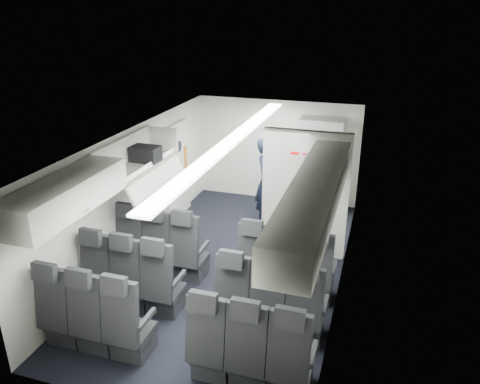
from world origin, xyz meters
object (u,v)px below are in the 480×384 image
Objects in this scene: boarding_door at (177,171)px; seat_row_rear at (169,337)px; flight_attendant at (267,181)px; carry_on_bag at (146,154)px; seat_row_mid at (198,294)px; galley_unit at (320,165)px; seat_row_front at (221,261)px.

seat_row_rear is at bearing -67.13° from boarding_door.
flight_attendant is 3.86× the size of carry_on_bag.
seat_row_rear is at bearing -57.60° from carry_on_bag.
seat_row_mid is at bearing 90.00° from seat_row_rear.
galley_unit is (0.95, 4.15, 0.55)m from seat_row_mid.
boarding_door is (-1.64, 3.89, 0.55)m from seat_row_rear.
seat_row_mid is 4.30m from galley_unit.
boarding_door is at bearing 112.87° from seat_row_rear.
seat_row_rear is 3.00m from carry_on_bag.
boarding_door is at bearing 99.75° from carry_on_bag.
seat_row_rear is at bearing -100.65° from galley_unit.
carry_on_bag is at bearing 121.44° from seat_row_rear.
carry_on_bag is at bearing 135.34° from seat_row_mid.
galley_unit is 1.26m from flight_attendant.
boarding_door is at bearing 118.77° from seat_row_mid.
seat_row_front is 2.71m from boarding_door.
flight_attendant reaches higher than seat_row_mid.
seat_row_front is at bearing -106.28° from galley_unit.
seat_row_front is 1.80m from seat_row_rear.
boarding_door reaches higher than flight_attendant.
galley_unit is at bearing 50.88° from carry_on_bag.
seat_row_rear is 4.25m from boarding_door.
galley_unit is at bearing 24.28° from boarding_door.
flight_attendant reaches higher than seat_row_rear.
boarding_door is 1.11× the size of flight_attendant.
galley_unit is at bearing 73.72° from seat_row_front.
seat_row_rear is 7.69× the size of carry_on_bag.
seat_row_front is 1.75× the size of galley_unit.
flight_attendant is at bearing 88.40° from seat_row_mid.
boarding_door reaches higher than seat_row_rear.
carry_on_bag is (-1.39, 0.47, 1.38)m from seat_row_front.
galley_unit is at bearing 79.35° from seat_row_rear.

